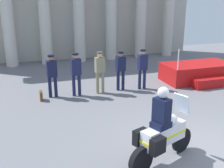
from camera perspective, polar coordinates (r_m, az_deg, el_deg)
ground_plane at (r=7.53m, az=18.98°, el=-13.43°), size 28.57×28.57×0.00m
reviewing_stand at (r=13.42m, az=17.52°, el=2.26°), size 3.25×2.14×1.71m
officer_in_row_0 at (r=10.78m, az=-12.38°, el=2.30°), size 0.40×0.26×1.68m
officer_in_row_1 at (r=10.77m, az=-7.48°, el=2.67°), size 0.40×0.26×1.72m
officer_in_row_2 at (r=11.00m, az=-2.52°, el=3.11°), size 0.40×0.26×1.71m
officer_in_row_3 at (r=11.38m, az=1.82°, el=3.39°), size 0.40×0.26×1.64m
officer_in_row_4 at (r=11.60m, az=6.35°, el=3.73°), size 0.40×0.26×1.70m
motorcycle_with_rider at (r=6.50m, az=10.29°, el=-9.86°), size 1.99×1.01×1.90m
briefcase_on_ground at (r=10.77m, az=-14.49°, el=-2.40°), size 0.10×0.32×0.36m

